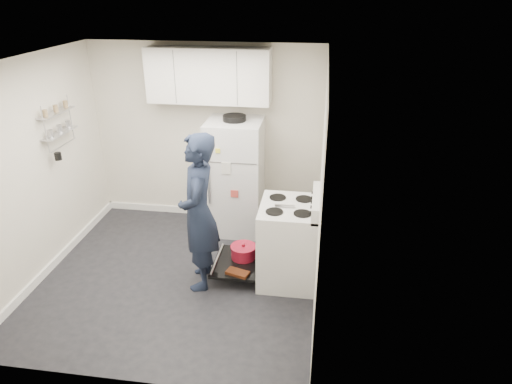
% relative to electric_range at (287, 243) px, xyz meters
% --- Properties ---
extents(room, '(3.21, 3.21, 2.51)m').
position_rel_electric_range_xyz_m(room, '(-1.29, -0.12, 0.74)').
color(room, black).
rests_on(room, ground).
extents(electric_range, '(0.66, 0.76, 1.10)m').
position_rel_electric_range_xyz_m(electric_range, '(0.00, 0.00, 0.00)').
color(electric_range, silver).
rests_on(electric_range, ground).
extents(open_oven_door, '(0.55, 0.70, 0.23)m').
position_rel_electric_range_xyz_m(open_oven_door, '(-0.56, 0.04, -0.27)').
color(open_oven_door, black).
rests_on(open_oven_door, ground).
extents(refrigerator, '(0.72, 0.74, 1.64)m').
position_rel_electric_range_xyz_m(refrigerator, '(-0.80, 1.10, 0.32)').
color(refrigerator, silver).
rests_on(refrigerator, ground).
extents(upper_cabinets, '(1.60, 0.33, 0.70)m').
position_rel_electric_range_xyz_m(upper_cabinets, '(-1.16, 1.28, 1.63)').
color(upper_cabinets, silver).
rests_on(upper_cabinets, room).
extents(wall_shelf_rack, '(0.14, 0.60, 0.61)m').
position_rel_electric_range_xyz_m(wall_shelf_rack, '(-2.78, 0.34, 1.21)').
color(wall_shelf_rack, '#B2B2B7').
rests_on(wall_shelf_rack, room).
extents(person, '(0.54, 0.72, 1.81)m').
position_rel_electric_range_xyz_m(person, '(-0.96, -0.22, 0.44)').
color(person, '#161D31').
rests_on(person, ground).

